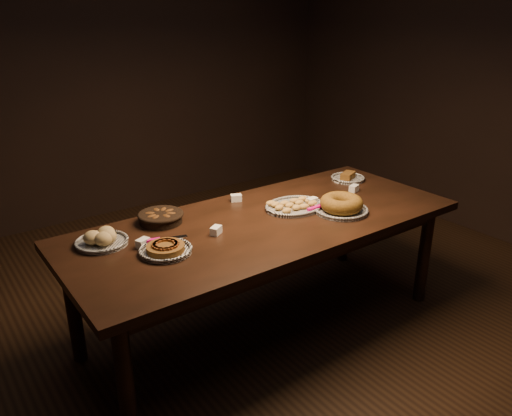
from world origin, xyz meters
TOP-DOWN VIEW (x-y plane):
  - ground at (0.00, 0.00)m, footprint 5.00×5.00m
  - buffet_table at (0.00, 0.00)m, footprint 2.40×1.00m
  - apple_tart_plate at (-0.68, -0.04)m, footprint 0.30×0.29m
  - madeleine_platter at (0.26, 0.05)m, footprint 0.39×0.32m
  - bundt_cake_plate at (0.45, -0.17)m, footprint 0.36×0.33m
  - croissant_basket at (-0.52, 0.33)m, footprint 0.32×0.32m
  - bread_roll_plate at (-0.91, 0.24)m, footprint 0.28×0.28m
  - loaf_plate at (0.94, 0.25)m, footprint 0.25×0.25m
  - tent_cards at (0.03, 0.11)m, footprint 1.62×0.44m

SIDE VIEW (x-z plane):
  - ground at x=0.00m, z-range 0.00..0.00m
  - buffet_table at x=0.00m, z-range 0.30..1.05m
  - madeleine_platter at x=0.26m, z-range 0.75..0.79m
  - loaf_plate at x=0.94m, z-range 0.74..0.80m
  - apple_tart_plate at x=-0.68m, z-range 0.74..0.80m
  - tent_cards at x=0.03m, z-range 0.75..0.79m
  - bread_roll_plate at x=-0.91m, z-range 0.74..0.83m
  - croissant_basket at x=-0.52m, z-range 0.76..0.82m
  - bundt_cake_plate at x=0.45m, z-range 0.74..0.85m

